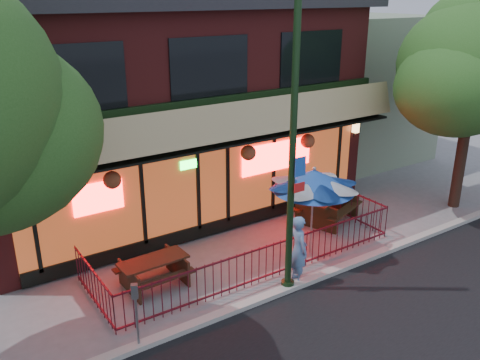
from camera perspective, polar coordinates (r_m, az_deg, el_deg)
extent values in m
plane|color=gray|center=(13.17, 4.23, -11.22)|extent=(80.00, 80.00, 0.00)
cube|color=#999993|center=(12.81, 5.63, -11.95)|extent=(80.00, 0.25, 0.12)
cube|color=maroon|center=(17.83, -9.90, 8.27)|extent=(12.00, 8.00, 6.50)
cube|color=#59230F|center=(14.82, -3.12, -0.38)|extent=(11.00, 0.06, 2.60)
cube|color=#FF0C0C|center=(15.83, 4.18, 2.69)|extent=(2.60, 0.04, 0.90)
cube|color=#FF0C0C|center=(13.35, -15.63, -1.92)|extent=(1.30, 0.04, 0.80)
cube|color=tan|center=(13.86, -2.26, 6.40)|extent=(12.20, 1.33, 1.26)
cube|color=black|center=(12.58, -17.93, 10.77)|extent=(2.40, 0.06, 1.60)
cube|color=black|center=(13.99, -3.39, 12.56)|extent=(2.40, 0.06, 1.60)
cube|color=black|center=(16.10, 8.04, 13.42)|extent=(2.40, 0.06, 1.60)
cube|color=black|center=(15.35, -2.97, -5.31)|extent=(11.00, 0.12, 0.40)
cube|color=#FFC672|center=(17.80, 12.86, 5.73)|extent=(0.18, 0.18, 0.32)
cube|color=slate|center=(23.30, 10.51, 10.40)|extent=(6.00, 7.00, 6.00)
cube|color=#4A101C|center=(12.84, 3.79, -7.23)|extent=(8.40, 0.04, 0.04)
cube|color=#4A101C|center=(13.25, 3.71, -10.41)|extent=(8.40, 0.04, 0.04)
cube|color=#4A101C|center=(12.20, -16.29, -9.66)|extent=(0.04, 2.60, 0.04)
cube|color=#4A101C|center=(16.32, 12.82, -1.52)|extent=(0.04, 2.60, 0.04)
cylinder|color=#4A101C|center=(13.06, 3.75, -8.98)|extent=(0.02, 0.02, 1.00)
cylinder|color=black|center=(11.44, 5.91, 3.02)|extent=(0.16, 0.16, 7.00)
cylinder|color=black|center=(12.86, 5.35, -11.60)|extent=(0.32, 0.32, 0.20)
cube|color=#194CB2|center=(11.49, 6.79, 1.50)|extent=(0.30, 0.02, 0.45)
cube|color=red|center=(11.66, 6.69, -0.83)|extent=(0.30, 0.02, 0.22)
cylinder|color=black|center=(18.24, 23.78, 3.83)|extent=(0.36, 0.36, 4.48)
ellipsoid|color=#224E1A|center=(17.77, 24.94, 11.63)|extent=(4.80, 4.80, 3.94)
ellipsoid|color=#224E1A|center=(18.06, 24.67, 14.94)|extent=(3.12, 3.12, 2.56)
cube|color=#382114|center=(12.75, -12.32, -11.02)|extent=(0.09, 1.22, 0.69)
cube|color=#382114|center=(13.22, -7.05, -9.46)|extent=(0.09, 1.22, 0.69)
cube|color=#382114|center=(12.80, -9.72, -8.90)|extent=(1.71, 0.76, 0.06)
cube|color=#382114|center=(12.54, -8.58, -10.99)|extent=(1.70, 0.32, 0.05)
cube|color=#382114|center=(13.35, -10.64, -9.04)|extent=(1.70, 0.32, 0.05)
cube|color=#302211|center=(15.84, 8.50, -4.04)|extent=(0.55, 1.37, 0.82)
cube|color=#302211|center=(17.11, 10.95, -2.29)|extent=(0.55, 1.37, 0.82)
cube|color=#302211|center=(16.31, 9.86, -1.82)|extent=(2.15, 1.46, 0.07)
cube|color=#302211|center=(16.21, 11.70, -3.37)|extent=(1.97, 0.97, 0.06)
cube|color=#302211|center=(16.69, 7.94, -2.41)|extent=(1.97, 0.97, 0.06)
cylinder|color=gray|center=(14.08, 8.08, -3.84)|extent=(0.05, 0.05, 2.34)
cone|color=#1C459B|center=(13.70, 8.28, 0.02)|extent=(2.23, 2.23, 0.58)
sphere|color=gray|center=(13.59, 8.35, 1.28)|extent=(0.11, 0.11, 0.11)
imported|color=#567BAC|center=(12.79, 6.59, -7.74)|extent=(0.56, 0.73, 1.79)
cylinder|color=gray|center=(10.84, -11.47, -15.46)|extent=(0.06, 0.06, 1.23)
cube|color=gray|center=(10.43, -11.76, -12.13)|extent=(0.17, 0.16, 0.31)
cube|color=black|center=(10.35, -11.66, -11.97)|extent=(0.08, 0.04, 0.11)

